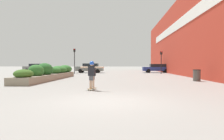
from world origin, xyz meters
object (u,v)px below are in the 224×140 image
Objects in this scene: trash_bin at (197,75)px; car_center_left at (90,68)px; car_leftmost at (36,68)px; traffic_light_right at (161,58)px; skateboarder at (92,72)px; skateboard at (92,89)px; car_center_right at (157,68)px; traffic_light_left at (74,57)px.

car_center_left is at bearing 125.04° from trash_bin.
traffic_light_right reaches higher than car_leftmost.
car_leftmost reaches higher than skateboarder.
traffic_light_right is (21.79, -7.27, 1.45)m from car_leftmost.
trash_bin is (7.63, 6.10, -0.48)m from skateboarder.
skateboard is at bearing -141.35° from trash_bin.
car_leftmost is at bearing 138.03° from skateboard.
car_center_left reaches higher than car_leftmost.
car_leftmost is 23.01m from traffic_light_right.
traffic_light_left is (-12.86, -5.05, 1.72)m from car_center_right.
traffic_light_left is at bearing 157.09° from car_center_left.
skateboard is at bearing 162.81° from car_center_right.
car_center_left reaches higher than skateboard.
car_center_right is at bearing 90.99° from trash_bin.
trash_bin is at bearing -87.80° from traffic_light_right.
trash_bin is 20.06m from car_center_left.
traffic_light_right is (11.03, -3.76, 1.44)m from car_center_left.
car_center_right is at bearing 87.87° from traffic_light_right.
skateboard is 0.83× the size of trash_bin.
skateboarder is 0.44× the size of traffic_light_right.
trash_bin is at bearing -43.56° from traffic_light_left.
trash_bin is 0.22× the size of car_leftmost.
traffic_light_left reaches higher than car_center_left.
car_leftmost is 1.33× the size of traffic_light_right.
car_center_right is 13.93m from traffic_light_left.
trash_bin reaches higher than skateboard.
traffic_light_right is (-0.49, 12.66, 1.77)m from trash_bin.
car_leftmost reaches higher than trash_bin.
trash_bin is 18.28m from traffic_light_left.
car_center_right reaches higher than trash_bin.
skateboarder is 29.87m from car_leftmost.
skateboarder is at bearing 162.81° from car_center_right.
skateboard is at bearing -170.21° from car_center_left.
traffic_light_right reaches higher than skateboarder.
trash_bin is 0.26× the size of traffic_light_left.
skateboarder is at bearing -150.64° from car_leftmost.
car_center_left reaches higher than car_center_right.
car_center_left reaches higher than skateboarder.
skateboard is 0.89m from skateboarder.
car_center_left is at bearing 161.16° from traffic_light_right.
traffic_light_left is (-5.54, 18.62, 2.44)m from skateboard.
skateboarder is 19.49m from traffic_light_left.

